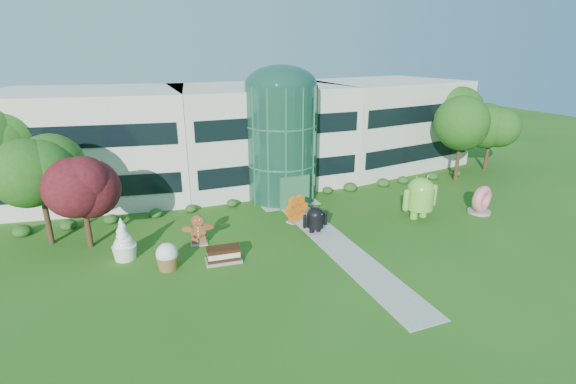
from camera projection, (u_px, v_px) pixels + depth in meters
name	position (u px, v px, depth m)	size (l,w,h in m)	color
ground	(348.00, 255.00, 26.98)	(140.00, 140.00, 0.00)	#215114
building	(260.00, 134.00, 41.26)	(46.00, 15.00, 9.30)	beige
atrium	(281.00, 143.00, 35.92)	(6.00, 6.00, 9.80)	#194738
walkway	(333.00, 242.00, 28.73)	(2.40, 20.00, 0.04)	#9E9E93
tree_red	(84.00, 205.00, 27.14)	(4.00, 4.00, 6.00)	#3F0C14
trees_backdrop	(277.00, 149.00, 37.02)	(52.00, 8.00, 8.40)	#234D13
android_green	(420.00, 195.00, 32.31)	(3.36, 2.24, 3.81)	#6BB138
android_black	(315.00, 218.00, 29.90)	(1.97, 1.32, 2.24)	black
donut	(481.00, 199.00, 33.48)	(2.23, 1.07, 2.32)	#DA5374
gingerbread	(198.00, 230.00, 28.08)	(2.34, 0.90, 2.16)	brown
ice_cream_sandwich	(223.00, 255.00, 25.92)	(2.22, 1.11, 0.99)	black
honeycomb	(297.00, 210.00, 31.93)	(2.38, 0.85, 1.87)	orange
froyo	(123.00, 239.00, 26.03)	(1.60, 1.60, 2.75)	white
cupcake	(167.00, 256.00, 24.98)	(1.40, 1.40, 1.68)	white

